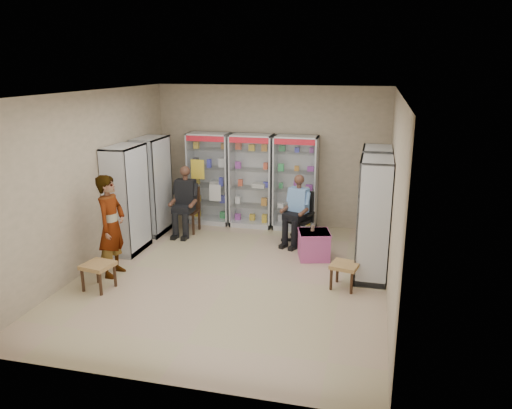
% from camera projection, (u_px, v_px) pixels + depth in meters
% --- Properties ---
extents(floor, '(6.00, 6.00, 0.00)m').
position_uv_depth(floor, '(233.00, 276.00, 8.34)').
color(floor, tan).
rests_on(floor, ground).
extents(room_shell, '(5.02, 6.02, 3.01)m').
position_uv_depth(room_shell, '(231.00, 160.00, 7.81)').
color(room_shell, tan).
rests_on(room_shell, ground).
extents(cabinet_back_left, '(0.90, 0.50, 2.00)m').
position_uv_depth(cabinet_back_left, '(210.00, 179.00, 10.92)').
color(cabinet_back_left, '#A2A3A8').
rests_on(cabinet_back_left, floor).
extents(cabinet_back_mid, '(0.90, 0.50, 2.00)m').
position_uv_depth(cabinet_back_mid, '(252.00, 181.00, 10.71)').
color(cabinet_back_mid, '#B8BCC0').
rests_on(cabinet_back_mid, floor).
extents(cabinet_back_right, '(0.90, 0.50, 2.00)m').
position_uv_depth(cabinet_back_right, '(295.00, 183.00, 10.49)').
color(cabinet_back_right, silver).
rests_on(cabinet_back_right, floor).
extents(cabinet_right_far, '(0.90, 0.50, 2.00)m').
position_uv_depth(cabinet_right_far, '(374.00, 202.00, 9.07)').
color(cabinet_right_far, silver).
rests_on(cabinet_right_far, floor).
extents(cabinet_right_near, '(0.90, 0.50, 2.00)m').
position_uv_depth(cabinet_right_near, '(373.00, 220.00, 8.04)').
color(cabinet_right_near, '#B4B7BB').
rests_on(cabinet_right_near, floor).
extents(cabinet_left_far, '(0.90, 0.50, 2.00)m').
position_uv_depth(cabinet_left_far, '(152.00, 186.00, 10.26)').
color(cabinet_left_far, silver).
rests_on(cabinet_left_far, floor).
extents(cabinet_left_near, '(0.90, 0.50, 2.00)m').
position_uv_depth(cabinet_left_near, '(127.00, 200.00, 9.23)').
color(cabinet_left_near, '#ABAEB2').
rests_on(cabinet_left_near, floor).
extents(wooden_chair, '(0.42, 0.42, 0.94)m').
position_uv_depth(wooden_chair, '(188.00, 210.00, 10.44)').
color(wooden_chair, black).
rests_on(wooden_chair, floor).
extents(seated_customer, '(0.44, 0.60, 1.34)m').
position_uv_depth(seated_customer, '(187.00, 202.00, 10.34)').
color(seated_customer, black).
rests_on(seated_customer, floor).
extents(office_chair, '(0.71, 0.71, 1.02)m').
position_uv_depth(office_chair, '(299.00, 217.00, 9.82)').
color(office_chair, black).
rests_on(office_chair, floor).
extents(seated_shopkeeper, '(0.60, 0.70, 1.29)m').
position_uv_depth(seated_shopkeeper, '(299.00, 211.00, 9.74)').
color(seated_shopkeeper, '#79A6F0').
rests_on(seated_shopkeeper, floor).
extents(pink_trunk, '(0.64, 0.63, 0.51)m').
position_uv_depth(pink_trunk, '(314.00, 245.00, 9.04)').
color(pink_trunk, '#9D3F7A').
rests_on(pink_trunk, floor).
extents(tea_glass, '(0.07, 0.07, 0.11)m').
position_uv_depth(tea_glass, '(313.00, 228.00, 9.00)').
color(tea_glass, '#5D1D08').
rests_on(tea_glass, pink_trunk).
extents(woven_stool_a, '(0.49, 0.49, 0.41)m').
position_uv_depth(woven_stool_a, '(344.00, 276.00, 7.86)').
color(woven_stool_a, '#93643E').
rests_on(woven_stool_a, floor).
extents(woven_stool_b, '(0.50, 0.50, 0.43)m').
position_uv_depth(woven_stool_b, '(99.00, 276.00, 7.81)').
color(woven_stool_b, '#A77446').
rests_on(woven_stool_b, floor).
extents(standing_man, '(0.41, 0.63, 1.71)m').
position_uv_depth(standing_man, '(111.00, 226.00, 8.19)').
color(standing_man, gray).
rests_on(standing_man, floor).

